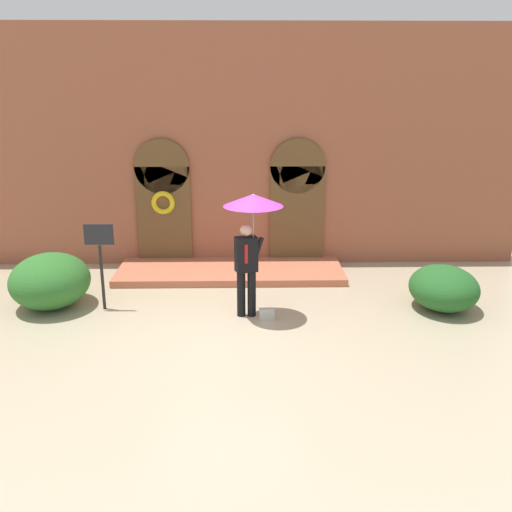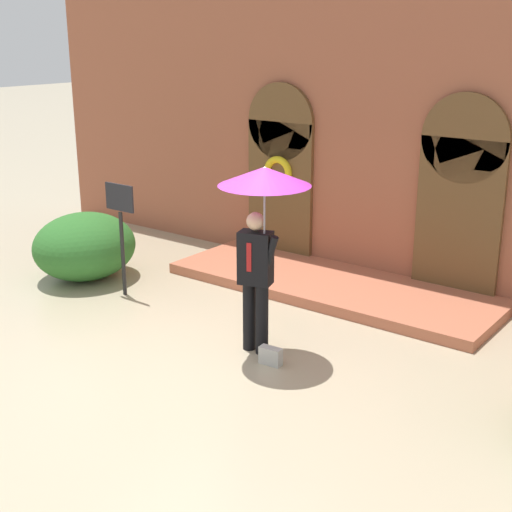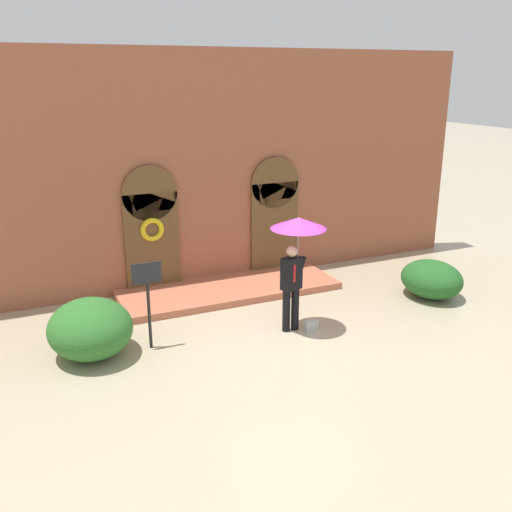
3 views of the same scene
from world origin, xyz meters
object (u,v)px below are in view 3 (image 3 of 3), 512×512
(shrub_left, at_px, (90,328))
(shrub_right, at_px, (432,279))
(person_with_umbrella, at_px, (297,240))
(sign_post, at_px, (148,291))
(handbag, at_px, (311,325))

(shrub_left, height_order, shrub_right, shrub_left)
(person_with_umbrella, xyz_separation_m, sign_post, (-2.90, 0.40, -0.75))
(shrub_right, bearing_deg, person_with_umbrella, -175.51)
(person_with_umbrella, bearing_deg, sign_post, 172.23)
(sign_post, relative_size, shrub_right, 1.12)
(sign_post, bearing_deg, shrub_left, 171.52)
(handbag, bearing_deg, shrub_right, 4.15)
(shrub_left, distance_m, shrub_right, 7.76)
(person_with_umbrella, xyz_separation_m, shrub_right, (3.78, 0.30, -1.48))
(shrub_left, bearing_deg, shrub_right, -1.92)
(person_with_umbrella, height_order, shrub_right, person_with_umbrella)
(handbag, bearing_deg, sign_post, 165.46)
(sign_post, xyz_separation_m, shrub_right, (6.68, -0.10, -0.73))
(handbag, relative_size, shrub_right, 0.18)
(handbag, bearing_deg, shrub_left, 165.99)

